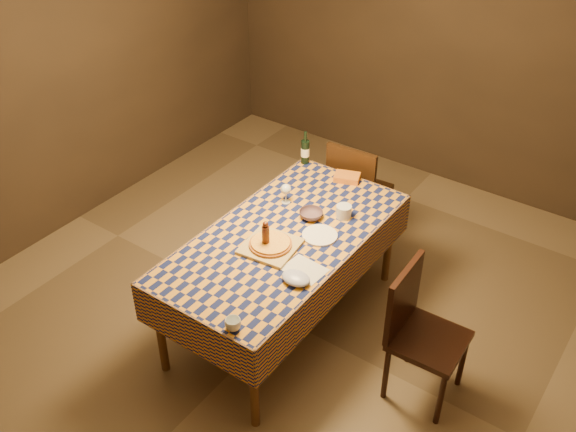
{
  "coord_description": "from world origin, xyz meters",
  "views": [
    {
      "loc": [
        1.97,
        -2.74,
        3.32
      ],
      "look_at": [
        0.0,
        0.05,
        0.9
      ],
      "focal_mm": 40.0,
      "sensor_mm": 36.0,
      "label": 1
    }
  ],
  "objects_px": {
    "cutting_board": "(271,246)",
    "pizza": "(270,243)",
    "chair_far": "(356,188)",
    "wine_bottle": "(305,151)",
    "bowl": "(311,214)",
    "chair_right": "(418,327)",
    "dining_table": "(284,245)",
    "white_plate": "(320,235)"
  },
  "relations": [
    {
      "from": "dining_table",
      "to": "white_plate",
      "type": "xyz_separation_m",
      "value": [
        0.2,
        0.13,
        0.08
      ]
    },
    {
      "from": "wine_bottle",
      "to": "chair_far",
      "type": "bearing_deg",
      "value": 37.77
    },
    {
      "from": "wine_bottle",
      "to": "chair_far",
      "type": "relative_size",
      "value": 0.29
    },
    {
      "from": "chair_far",
      "to": "chair_right",
      "type": "relative_size",
      "value": 1.0
    },
    {
      "from": "wine_bottle",
      "to": "white_plate",
      "type": "xyz_separation_m",
      "value": [
        0.61,
        -0.73,
        -0.09
      ]
    },
    {
      "from": "dining_table",
      "to": "pizza",
      "type": "bearing_deg",
      "value": -87.84
    },
    {
      "from": "dining_table",
      "to": "bowl",
      "type": "bearing_deg",
      "value": 83.24
    },
    {
      "from": "pizza",
      "to": "bowl",
      "type": "xyz_separation_m",
      "value": [
        0.03,
        0.43,
        -0.01
      ]
    },
    {
      "from": "pizza",
      "to": "chair_right",
      "type": "distance_m",
      "value": 1.05
    },
    {
      "from": "bowl",
      "to": "chair_far",
      "type": "bearing_deg",
      "value": 98.18
    },
    {
      "from": "chair_right",
      "to": "dining_table",
      "type": "bearing_deg",
      "value": 179.5
    },
    {
      "from": "dining_table",
      "to": "wine_bottle",
      "type": "distance_m",
      "value": 0.98
    },
    {
      "from": "dining_table",
      "to": "white_plate",
      "type": "relative_size",
      "value": 7.84
    },
    {
      "from": "pizza",
      "to": "bowl",
      "type": "distance_m",
      "value": 0.43
    },
    {
      "from": "bowl",
      "to": "chair_right",
      "type": "distance_m",
      "value": 1.05
    },
    {
      "from": "bowl",
      "to": "wine_bottle",
      "type": "height_order",
      "value": "wine_bottle"
    },
    {
      "from": "chair_far",
      "to": "wine_bottle",
      "type": "bearing_deg",
      "value": -142.23
    },
    {
      "from": "bowl",
      "to": "cutting_board",
      "type": "bearing_deg",
      "value": -93.6
    },
    {
      "from": "cutting_board",
      "to": "chair_right",
      "type": "xyz_separation_m",
      "value": [
        1.0,
        0.14,
        -0.26
      ]
    },
    {
      "from": "dining_table",
      "to": "bowl",
      "type": "relative_size",
      "value": 11.31
    },
    {
      "from": "cutting_board",
      "to": "wine_bottle",
      "type": "xyz_separation_m",
      "value": [
        -0.42,
        1.02,
        0.09
      ]
    },
    {
      "from": "cutting_board",
      "to": "wine_bottle",
      "type": "height_order",
      "value": "wine_bottle"
    },
    {
      "from": "cutting_board",
      "to": "chair_far",
      "type": "height_order",
      "value": "chair_far"
    },
    {
      "from": "bowl",
      "to": "white_plate",
      "type": "bearing_deg",
      "value": -40.99
    },
    {
      "from": "cutting_board",
      "to": "white_plate",
      "type": "xyz_separation_m",
      "value": [
        0.19,
        0.29,
        -0.0
      ]
    },
    {
      "from": "wine_bottle",
      "to": "dining_table",
      "type": "bearing_deg",
      "value": -64.33
    },
    {
      "from": "cutting_board",
      "to": "chair_far",
      "type": "xyz_separation_m",
      "value": [
        -0.09,
        1.27,
        -0.26
      ]
    },
    {
      "from": "pizza",
      "to": "dining_table",
      "type": "bearing_deg",
      "value": 92.16
    },
    {
      "from": "bowl",
      "to": "wine_bottle",
      "type": "xyz_separation_m",
      "value": [
        -0.45,
        0.59,
        0.07
      ]
    },
    {
      "from": "bowl",
      "to": "wine_bottle",
      "type": "relative_size",
      "value": 0.61
    },
    {
      "from": "dining_table",
      "to": "chair_right",
      "type": "height_order",
      "value": "chair_right"
    },
    {
      "from": "bowl",
      "to": "chair_far",
      "type": "xyz_separation_m",
      "value": [
        -0.12,
        0.84,
        -0.27
      ]
    },
    {
      "from": "pizza",
      "to": "wine_bottle",
      "type": "relative_size",
      "value": 1.29
    },
    {
      "from": "dining_table",
      "to": "wine_bottle",
      "type": "relative_size",
      "value": 6.9
    },
    {
      "from": "dining_table",
      "to": "chair_right",
      "type": "distance_m",
      "value": 1.02
    },
    {
      "from": "bowl",
      "to": "chair_far",
      "type": "relative_size",
      "value": 0.18
    },
    {
      "from": "dining_table",
      "to": "bowl",
      "type": "distance_m",
      "value": 0.3
    },
    {
      "from": "cutting_board",
      "to": "pizza",
      "type": "distance_m",
      "value": 0.02
    },
    {
      "from": "chair_far",
      "to": "chair_right",
      "type": "bearing_deg",
      "value": -45.8
    },
    {
      "from": "bowl",
      "to": "chair_right",
      "type": "xyz_separation_m",
      "value": [
        0.98,
        -0.29,
        -0.27
      ]
    },
    {
      "from": "pizza",
      "to": "bowl",
      "type": "relative_size",
      "value": 2.11
    },
    {
      "from": "white_plate",
      "to": "chair_right",
      "type": "xyz_separation_m",
      "value": [
        0.81,
        -0.14,
        -0.25
      ]
    }
  ]
}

